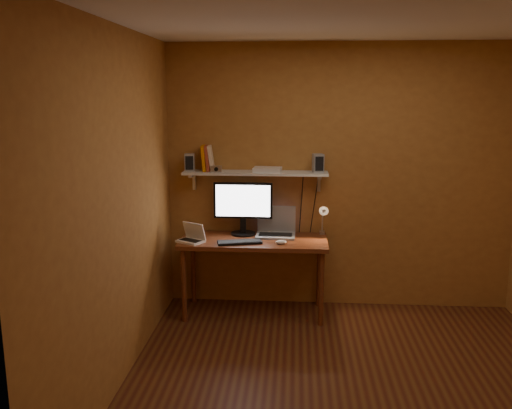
# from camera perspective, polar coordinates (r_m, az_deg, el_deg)

# --- Properties ---
(room) EXTENTS (3.44, 3.24, 2.64)m
(room) POSITION_cam_1_polar(r_m,az_deg,el_deg) (3.82, 10.65, -1.00)
(room) COLOR #5C3417
(room) RESTS_ON ground
(desk) EXTENTS (1.40, 0.60, 0.75)m
(desk) POSITION_cam_1_polar(r_m,az_deg,el_deg) (5.21, -0.23, -4.58)
(desk) COLOR brown
(desk) RESTS_ON ground
(wall_shelf) EXTENTS (1.40, 0.25, 0.21)m
(wall_shelf) POSITION_cam_1_polar(r_m,az_deg,el_deg) (5.25, -0.07, 3.31)
(wall_shelf) COLOR silver
(wall_shelf) RESTS_ON room
(monitor) EXTENTS (0.57, 0.25, 0.52)m
(monitor) POSITION_cam_1_polar(r_m,az_deg,el_deg) (5.29, -1.37, -0.12)
(monitor) COLOR black
(monitor) RESTS_ON desk
(laptop) EXTENTS (0.38, 0.28, 0.28)m
(laptop) POSITION_cam_1_polar(r_m,az_deg,el_deg) (5.32, 2.11, -2.47)
(laptop) COLOR #919399
(laptop) RESTS_ON desk
(netbook) EXTENTS (0.29, 0.27, 0.18)m
(netbook) POSITION_cam_1_polar(r_m,az_deg,el_deg) (5.12, -6.74, -3.36)
(netbook) COLOR white
(netbook) RESTS_ON desk
(keyboard) EXTENTS (0.43, 0.23, 0.02)m
(keyboard) POSITION_cam_1_polar(r_m,az_deg,el_deg) (5.05, -1.73, -3.99)
(keyboard) COLOR black
(keyboard) RESTS_ON desk
(mouse) EXTENTS (0.12, 0.10, 0.04)m
(mouse) POSITION_cam_1_polar(r_m,az_deg,el_deg) (5.02, 2.66, -3.97)
(mouse) COLOR white
(mouse) RESTS_ON desk
(desk_lamp) EXTENTS (0.09, 0.23, 0.38)m
(desk_lamp) POSITION_cam_1_polar(r_m,az_deg,el_deg) (5.25, 7.08, -1.22)
(desk_lamp) COLOR silver
(desk_lamp) RESTS_ON desk
(speaker_left) EXTENTS (0.10, 0.10, 0.17)m
(speaker_left) POSITION_cam_1_polar(r_m,az_deg,el_deg) (5.31, -6.99, 4.43)
(speaker_left) COLOR #919399
(speaker_left) RESTS_ON wall_shelf
(speaker_right) EXTENTS (0.12, 0.12, 0.17)m
(speaker_right) POSITION_cam_1_polar(r_m,az_deg,el_deg) (5.23, 6.55, 4.36)
(speaker_right) COLOR #919399
(speaker_right) RESTS_ON wall_shelf
(books) EXTENTS (0.14, 0.17, 0.25)m
(books) POSITION_cam_1_polar(r_m,az_deg,el_deg) (5.30, -5.13, 4.87)
(books) COLOR orange
(books) RESTS_ON wall_shelf
(shelf_camera) EXTENTS (0.11, 0.05, 0.06)m
(shelf_camera) POSITION_cam_1_polar(r_m,az_deg,el_deg) (5.21, -4.20, 3.75)
(shelf_camera) COLOR silver
(shelf_camera) RESTS_ON wall_shelf
(router) EXTENTS (0.28, 0.20, 0.04)m
(router) POSITION_cam_1_polar(r_m,az_deg,el_deg) (5.22, 1.21, 3.69)
(router) COLOR white
(router) RESTS_ON wall_shelf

